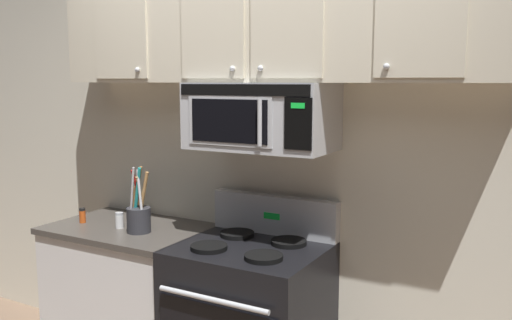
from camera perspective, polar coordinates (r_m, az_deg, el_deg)
The scene contains 8 objects.
back_wall at distance 3.10m, azimuth 2.70°, elevation 0.69°, with size 5.20×0.10×2.70m, color silver.
over_range_microwave at distance 2.86m, azimuth 0.49°, elevation 4.59°, with size 0.76×0.43×0.35m.
upper_cabinets at distance 2.89m, azimuth 0.81°, elevation 13.55°, with size 2.50×0.36×0.55m.
counter_segment at distance 3.51m, azimuth -12.93°, elevation -13.81°, with size 0.93×0.65×0.90m.
utensil_crock_charcoal at distance 3.19m, azimuth -12.16°, elevation -5.68°, with size 0.14×0.14×0.38m.
salt_shaker at distance 3.32m, azimuth -14.09°, elevation -6.14°, with size 0.05×0.05×0.09m.
pepper_mill at distance 3.53m, azimuth -12.47°, elevation -4.32°, with size 0.05×0.05×0.20m, color brown.
spice_jar at distance 3.51m, azimuth -17.69°, elevation -5.55°, with size 0.04×0.04×0.09m.
Camera 1 is at (1.37, -1.96, 1.76)m, focal length 38.26 mm.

